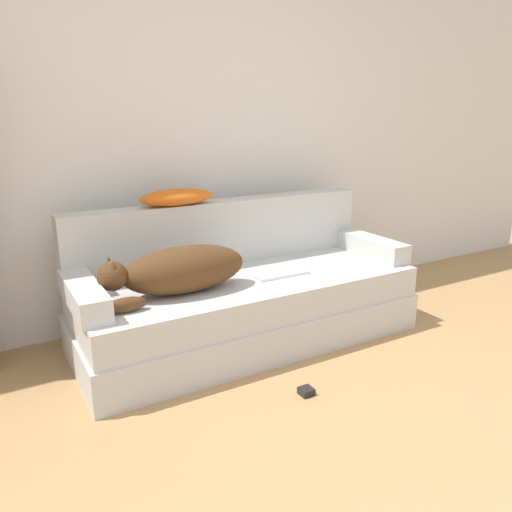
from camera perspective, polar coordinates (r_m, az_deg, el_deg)
wall_back at (r=3.36m, az=-7.56°, el=15.83°), size 7.14×0.06×2.70m
couch at (r=3.07m, az=-0.90°, el=-6.02°), size 2.06×0.81×0.41m
couch_backrest at (r=3.23m, az=-3.82°, el=2.78°), size 2.02×0.15×0.41m
couch_arm_left at (r=2.67m, az=-19.13°, el=-4.20°), size 0.15×0.62×0.13m
couch_arm_right at (r=3.52m, az=12.84°, el=1.17°), size 0.15×0.62×0.13m
dog at (r=2.72m, az=-8.79°, el=-1.63°), size 0.82×0.30×0.26m
laptop at (r=3.05m, az=2.43°, el=-1.84°), size 0.35×0.21×0.02m
throw_pillow at (r=3.04m, az=-9.07°, el=6.66°), size 0.46×0.19×0.10m
power_adapter at (r=2.60m, az=5.76°, el=-15.13°), size 0.07×0.07×0.03m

